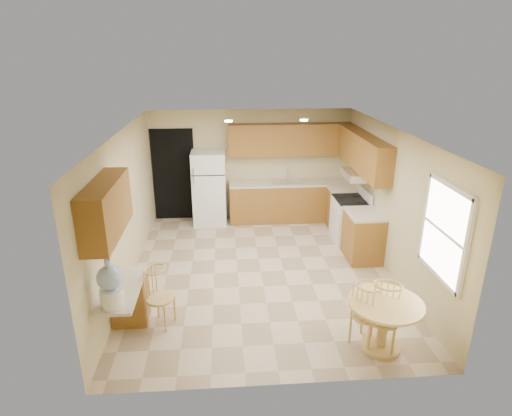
{
  "coord_description": "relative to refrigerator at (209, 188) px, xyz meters",
  "views": [
    {
      "loc": [
        -0.6,
        -6.73,
        3.71
      ],
      "look_at": [
        -0.06,
        0.3,
        1.1
      ],
      "focal_mm": 30.0,
      "sensor_mm": 36.0,
      "label": 1
    }
  ],
  "objects": [
    {
      "name": "upper_cab_back",
      "position": [
        1.83,
        0.19,
        1.03
      ],
      "size": [
        2.75,
        0.33,
        0.7
      ],
      "primitive_type": "cube",
      "color": "olive",
      "rests_on": "wall_back"
    },
    {
      "name": "upper_cab_right",
      "position": [
        3.04,
        -1.19,
        1.03
      ],
      "size": [
        0.33,
        2.42,
        0.7
      ],
      "primitive_type": "cube",
      "color": "olive",
      "rests_on": "wall_right"
    },
    {
      "name": "water_crock",
      "position": [
        -1.05,
        -4.52,
        0.23
      ],
      "size": [
        0.3,
        0.3,
        0.63
      ],
      "color": "white",
      "rests_on": "desk_top"
    },
    {
      "name": "can_light_a",
      "position": [
        0.45,
        -1.2,
        1.66
      ],
      "size": [
        0.14,
        0.14,
        0.02
      ],
      "primitive_type": "cylinder",
      "color": "white",
      "rests_on": "ceiling"
    },
    {
      "name": "chair_table_a",
      "position": [
        2.17,
        -4.54,
        -0.29
      ],
      "size": [
        0.39,
        0.49,
        0.88
      ],
      "rotation": [
        0.0,
        0.0,
        -0.88
      ],
      "color": "#E0BB70",
      "rests_on": "floor"
    },
    {
      "name": "sink",
      "position": [
        1.8,
        0.05,
        0.09
      ],
      "size": [
        0.78,
        0.44,
        0.01
      ],
      "primitive_type": "cube",
      "color": "silver",
      "rests_on": "counter_back"
    },
    {
      "name": "window",
      "position": [
        3.18,
        -4.25,
        0.68
      ],
      "size": [
        0.06,
        1.12,
        1.3
      ],
      "color": "white",
      "rests_on": "wall_right"
    },
    {
      "name": "base_cab_right_a",
      "position": [
        2.9,
        -0.54,
        -0.39
      ],
      "size": [
        0.6,
        0.59,
        0.87
      ],
      "primitive_type": "cube",
      "color": "olive",
      "rests_on": "floor"
    },
    {
      "name": "dining_table",
      "position": [
        2.35,
        -4.6,
        -0.36
      ],
      "size": [
        0.96,
        0.96,
        0.71
      ],
      "rotation": [
        0.0,
        0.0,
        -0.39
      ],
      "color": "#E0BB70",
      "rests_on": "floor"
    },
    {
      "name": "doorway",
      "position": [
        -0.8,
        0.34,
        0.23
      ],
      "size": [
        0.9,
        0.02,
        2.1
      ],
      "primitive_type": "cube",
      "color": "black",
      "rests_on": "floor"
    },
    {
      "name": "stove",
      "position": [
        2.88,
        -1.22,
        -0.36
      ],
      "size": [
        0.65,
        0.76,
        1.09
      ],
      "color": "white",
      "rests_on": "floor"
    },
    {
      "name": "range_hood",
      "position": [
        2.95,
        -1.22,
        0.6
      ],
      "size": [
        0.5,
        0.76,
        0.14
      ],
      "primitive_type": "cube",
      "color": "silver",
      "rests_on": "upper_cab_right"
    },
    {
      "name": "wall_front",
      "position": [
        0.95,
        -5.15,
        0.43
      ],
      "size": [
        4.5,
        0.02,
        2.5
      ],
      "primitive_type": "cube",
      "color": "#CEBA8B",
      "rests_on": "floor"
    },
    {
      "name": "chair_table_b",
      "position": [
        2.35,
        -4.69,
        -0.26
      ],
      "size": [
        0.41,
        0.46,
        0.93
      ],
      "rotation": [
        0.0,
        0.0,
        2.71
      ],
      "color": "#E0BB70",
      "rests_on": "floor"
    },
    {
      "name": "floor",
      "position": [
        0.95,
        -2.4,
        -0.82
      ],
      "size": [
        5.5,
        5.5,
        0.0
      ],
      "primitive_type": "plane",
      "color": "#C5AE8F",
      "rests_on": "ground"
    },
    {
      "name": "desk_top",
      "position": [
        -1.05,
        -4.1,
        -0.07
      ],
      "size": [
        0.5,
        1.2,
        0.04
      ],
      "primitive_type": "cube",
      "color": "beige",
      "rests_on": "desk_pedestal"
    },
    {
      "name": "desk_pedestal",
      "position": [
        -1.05,
        -3.72,
        -0.46
      ],
      "size": [
        0.48,
        0.42,
        0.72
      ],
      "primitive_type": "cube",
      "color": "olive",
      "rests_on": "floor"
    },
    {
      "name": "counter_right_b",
      "position": [
        2.9,
        -2.0,
        0.07
      ],
      "size": [
        0.63,
        0.8,
        0.04
      ],
      "primitive_type": "cube",
      "color": "beige",
      "rests_on": "base_cab_right_b"
    },
    {
      "name": "refrigerator",
      "position": [
        0.0,
        0.0,
        0.0
      ],
      "size": [
        0.73,
        0.71,
        1.65
      ],
      "color": "white",
      "rests_on": "floor"
    },
    {
      "name": "base_cab_back",
      "position": [
        1.83,
        0.05,
        -0.39
      ],
      "size": [
        2.75,
        0.6,
        0.87
      ],
      "primitive_type": "cube",
      "color": "olive",
      "rests_on": "floor"
    },
    {
      "name": "ceiling",
      "position": [
        0.95,
        -2.4,
        1.68
      ],
      "size": [
        4.5,
        5.5,
        0.02
      ],
      "primitive_type": "cube",
      "color": "white",
      "rests_on": "wall_back"
    },
    {
      "name": "counter_right_a",
      "position": [
        2.9,
        -0.54,
        0.07
      ],
      "size": [
        0.63,
        0.59,
        0.04
      ],
      "primitive_type": "cube",
      "color": "beige",
      "rests_on": "base_cab_right_a"
    },
    {
      "name": "can_light_b",
      "position": [
        1.85,
        -1.2,
        1.66
      ],
      "size": [
        0.14,
        0.14,
        0.02
      ],
      "primitive_type": "cylinder",
      "color": "white",
      "rests_on": "ceiling"
    },
    {
      "name": "upper_cab_left",
      "position": [
        -1.13,
        -4.0,
        1.03
      ],
      "size": [
        0.33,
        1.4,
        0.7
      ],
      "primitive_type": "cube",
      "color": "olive",
      "rests_on": "wall_left"
    },
    {
      "name": "wall_left",
      "position": [
        -1.3,
        -2.4,
        0.43
      ],
      "size": [
        0.02,
        5.5,
        2.5
      ],
      "primitive_type": "cube",
      "color": "#CEBA8B",
      "rests_on": "floor"
    },
    {
      "name": "base_cab_right_b",
      "position": [
        2.9,
        -2.0,
        -0.39
      ],
      "size": [
        0.6,
        0.8,
        0.87
      ],
      "primitive_type": "cube",
      "color": "olive",
      "rests_on": "floor"
    },
    {
      "name": "chair_desk",
      "position": [
        -0.6,
        -3.91,
        -0.29
      ],
      "size": [
        0.39,
        0.5,
        0.87
      ],
      "rotation": [
        0.0,
        0.0,
        -1.97
      ],
      "color": "#E0BB70",
      "rests_on": "floor"
    },
    {
      "name": "wall_right",
      "position": [
        3.2,
        -2.4,
        0.43
      ],
      "size": [
        0.02,
        5.5,
        2.5
      ],
      "primitive_type": "cube",
      "color": "#CEBA8B",
      "rests_on": "floor"
    },
    {
      "name": "wall_back",
      "position": [
        0.95,
        0.35,
        0.43
      ],
      "size": [
        4.5,
        0.02,
        2.5
      ],
      "primitive_type": "cube",
      "color": "#CEBA8B",
      "rests_on": "floor"
    },
    {
      "name": "counter_back",
      "position": [
        1.83,
        0.05,
        0.07
      ],
      "size": [
        2.75,
        0.63,
        0.04
      ],
      "primitive_type": "cube",
      "color": "beige",
      "rests_on": "base_cab_back"
    }
  ]
}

